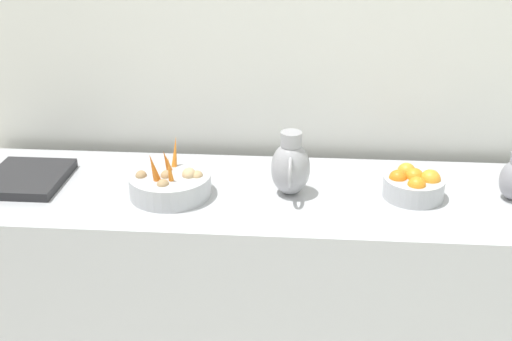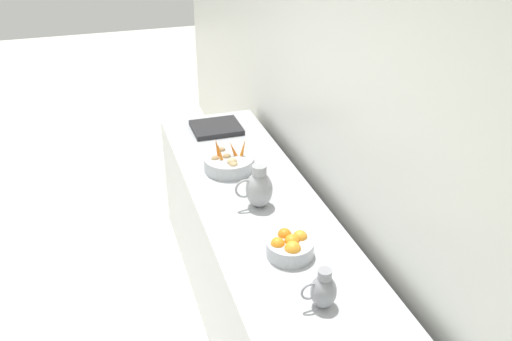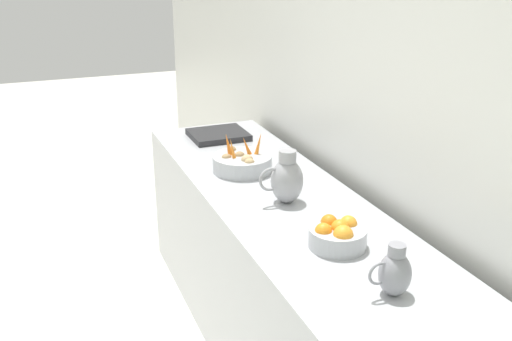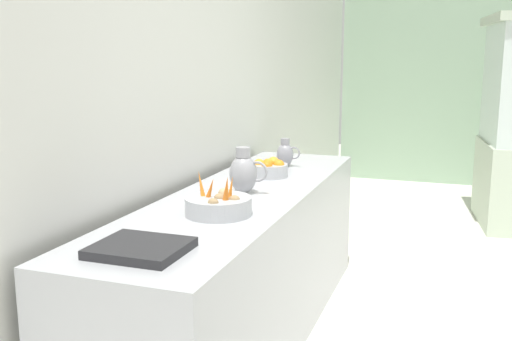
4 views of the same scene
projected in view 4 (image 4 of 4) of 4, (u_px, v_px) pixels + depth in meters
tile_wall_left at (203, 73)px, 3.69m from camera, size 0.10×8.36×3.00m
prep_counter at (243, 267)px, 3.28m from camera, size 0.69×2.73×0.87m
vegetable_colander at (219, 205)px, 2.73m from camera, size 0.31×0.31×0.20m
orange_bowl at (269, 169)px, 3.61m from camera, size 0.23×0.23×0.12m
metal_pitcher_tall at (244, 173)px, 3.16m from camera, size 0.21×0.15×0.25m
metal_pitcher_short at (285, 154)px, 3.95m from camera, size 0.16×0.11×0.19m
counter_sink_basin at (140, 248)px, 2.20m from camera, size 0.34×0.30×0.04m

